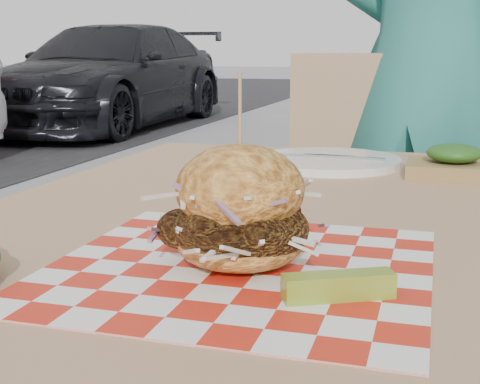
{
  "coord_description": "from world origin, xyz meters",
  "views": [
    {
      "loc": [
        0.43,
        -0.62,
        0.96
      ],
      "look_at": [
        0.25,
        -0.03,
        0.82
      ],
      "focal_mm": 50.0,
      "sensor_mm": 36.0,
      "label": 1
    }
  ],
  "objects_px": {
    "patio_table": "(277,273)",
    "patio_chair": "(360,205)",
    "sandwich": "(240,214)",
    "car_dark": "(110,75)",
    "diner": "(427,69)"
  },
  "relations": [
    {
      "from": "patio_table",
      "to": "patio_chair",
      "type": "relative_size",
      "value": 1.26
    },
    {
      "from": "car_dark",
      "to": "patio_table",
      "type": "distance_m",
      "value": 7.99
    },
    {
      "from": "sandwich",
      "to": "diner",
      "type": "bearing_deg",
      "value": 83.77
    },
    {
      "from": "diner",
      "to": "sandwich",
      "type": "relative_size",
      "value": 9.78
    },
    {
      "from": "patio_chair",
      "to": "sandwich",
      "type": "distance_m",
      "value": 1.2
    },
    {
      "from": "patio_chair",
      "to": "car_dark",
      "type": "bearing_deg",
      "value": 126.1
    },
    {
      "from": "car_dark",
      "to": "patio_chair",
      "type": "xyz_separation_m",
      "value": [
        3.84,
        -6.05,
        -0.1
      ]
    },
    {
      "from": "diner",
      "to": "patio_table",
      "type": "distance_m",
      "value": 1.13
    },
    {
      "from": "patio_table",
      "to": "patio_chair",
      "type": "distance_m",
      "value": 0.96
    },
    {
      "from": "car_dark",
      "to": "diner",
      "type": "bearing_deg",
      "value": -55.68
    },
    {
      "from": "patio_table",
      "to": "diner",
      "type": "bearing_deg",
      "value": 81.81
    },
    {
      "from": "car_dark",
      "to": "patio_table",
      "type": "relative_size",
      "value": 3.73
    },
    {
      "from": "patio_chair",
      "to": "sandwich",
      "type": "height_order",
      "value": "patio_chair"
    },
    {
      "from": "car_dark",
      "to": "patio_chair",
      "type": "distance_m",
      "value": 7.17
    },
    {
      "from": "car_dark",
      "to": "patio_table",
      "type": "bearing_deg",
      "value": -61.0
    }
  ]
}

